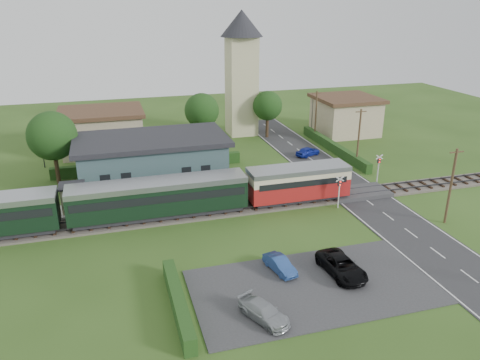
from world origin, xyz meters
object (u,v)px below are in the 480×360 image
object	(u,v)px
station_building	(152,160)
pedestrian_far	(99,199)
equipment_hut	(73,197)
pedestrian_near	(233,184)
crossing_signal_near	(339,187)
train	(123,201)
crossing_signal_far	(379,165)
house_east	(345,115)
house_west	(102,130)
car_on_road	(308,151)
car_park_silver	(264,312)
church_tower	(242,64)
car_park_blue	(280,264)
car_park_dark	(342,266)

from	to	relation	value
station_building	pedestrian_far	bearing A→B (deg)	-135.08
equipment_hut	station_building	xyz separation A→B (m)	(8.00, 5.79, 0.95)
station_building	pedestrian_near	size ratio (longest dim) A/B	8.53
station_building	crossing_signal_near	world-z (taller)	station_building
train	pedestrian_near	size ratio (longest dim) A/B	23.03
pedestrian_near	crossing_signal_far	bearing A→B (deg)	-164.34
train	house_east	world-z (taller)	house_east
house_west	pedestrian_near	xyz separation A→B (m)	(12.42, -19.85, -1.40)
equipment_hut	pedestrian_far	bearing A→B (deg)	1.73
crossing_signal_near	car_on_road	xyz separation A→B (m)	(3.74, 15.60, -1.50)
pedestrian_far	station_building	bearing A→B (deg)	-63.71
pedestrian_near	house_east	bearing A→B (deg)	-121.79
equipment_hut	station_building	bearing A→B (deg)	35.92
train	car_park_silver	bearing A→B (deg)	-65.28
crossing_signal_near	pedestrian_near	bearing A→B (deg)	148.23
station_building	car_park_silver	size ratio (longest dim) A/B	4.23
church_tower	house_west	distance (m)	21.55
car_on_road	car_park_blue	distance (m)	28.00
equipment_hut	house_east	xyz separation A→B (m)	(38.00, 18.80, 1.05)
house_west	church_tower	bearing A→B (deg)	8.53
equipment_hut	pedestrian_far	distance (m)	2.31
equipment_hut	pedestrian_far	xyz separation A→B (m)	(2.26, 0.07, -0.46)
train	car_park_blue	xyz separation A→B (m)	(10.55, -11.50, -1.56)
house_east	church_tower	bearing A→B (deg)	165.07
station_building	house_west	xyz separation A→B (m)	(-5.00, 14.01, 0.10)
car_park_dark	pedestrian_near	xyz separation A→B (m)	(-3.71, 16.29, 0.66)
equipment_hut	crossing_signal_far	xyz separation A→B (m)	(31.60, -0.81, 0.39)
car_park_dark	car_park_blue	bearing A→B (deg)	154.61
train	crossing_signal_near	world-z (taller)	train
car_park_blue	car_park_silver	bearing A→B (deg)	-132.93
car_park_blue	pedestrian_far	xyz separation A→B (m)	(-12.69, 14.77, 0.67)
church_tower	house_east	distance (m)	17.21
pedestrian_near	car_park_blue	bearing A→B (deg)	106.50
train	pedestrian_far	size ratio (longest dim) A/B	25.79
station_building	pedestrian_far	xyz separation A→B (m)	(-5.74, -5.73, -1.41)
train	car_park_blue	distance (m)	15.69
car_park_dark	equipment_hut	bearing A→B (deg)	135.47
station_building	crossing_signal_far	distance (m)	24.51
crossing_signal_far	pedestrian_near	distance (m)	16.21
car_park_silver	pedestrian_far	xyz separation A→B (m)	(-9.74, 19.77, 0.66)
house_east	crossing_signal_near	distance (m)	27.95
house_east	car_on_road	xyz separation A→B (m)	(-9.86, -8.80, -2.16)
crossing_signal_near	crossing_signal_far	size ratio (longest dim) A/B	1.00
car_on_road	car_park_blue	xyz separation A→B (m)	(-13.19, -24.70, -0.02)
house_west	car_park_blue	distance (m)	36.58
train	crossing_signal_near	size ratio (longest dim) A/B	13.18
car_on_road	house_west	bearing A→B (deg)	45.18
pedestrian_near	car_park_dark	bearing A→B (deg)	121.19
crossing_signal_near	car_park_dark	xyz separation A→B (m)	(-5.27, -10.73, -1.41)
car_park_blue	car_park_silver	xyz separation A→B (m)	(-2.96, -5.00, 0.01)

